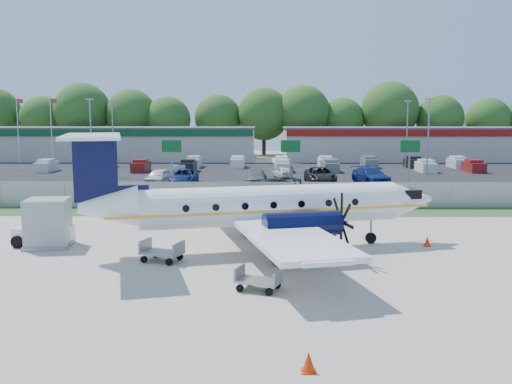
{
  "coord_description": "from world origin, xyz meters",
  "views": [
    {
      "loc": [
        0.4,
        -29.76,
        7.13
      ],
      "look_at": [
        0.0,
        6.0,
        2.3
      ],
      "focal_mm": 40.0,
      "sensor_mm": 36.0,
      "label": 1
    }
  ],
  "objects_px": {
    "aircraft": "(263,205)",
    "pushback_tug": "(46,232)",
    "baggage_cart_far": "(259,280)",
    "service_container": "(48,224)",
    "baggage_cart_near": "(162,252)"
  },
  "relations": [
    {
      "from": "pushback_tug",
      "to": "baggage_cart_far",
      "type": "height_order",
      "value": "pushback_tug"
    },
    {
      "from": "pushback_tug",
      "to": "baggage_cart_far",
      "type": "xyz_separation_m",
      "value": [
        11.8,
        -8.06,
        -0.3
      ]
    },
    {
      "from": "service_container",
      "to": "baggage_cart_far",
      "type": "bearing_deg",
      "value": -34.04
    },
    {
      "from": "baggage_cart_near",
      "to": "baggage_cart_far",
      "type": "height_order",
      "value": "baggage_cart_near"
    },
    {
      "from": "pushback_tug",
      "to": "baggage_cart_far",
      "type": "relative_size",
      "value": 1.51
    },
    {
      "from": "baggage_cart_near",
      "to": "baggage_cart_far",
      "type": "distance_m",
      "value": 6.63
    },
    {
      "from": "pushback_tug",
      "to": "aircraft",
      "type": "bearing_deg",
      "value": -4.22
    },
    {
      "from": "baggage_cart_near",
      "to": "baggage_cart_far",
      "type": "xyz_separation_m",
      "value": [
        4.78,
        -4.61,
        -0.04
      ]
    },
    {
      "from": "baggage_cart_far",
      "to": "service_container",
      "type": "height_order",
      "value": "service_container"
    },
    {
      "from": "baggage_cart_far",
      "to": "service_container",
      "type": "relative_size",
      "value": 0.77
    },
    {
      "from": "pushback_tug",
      "to": "baggage_cart_far",
      "type": "bearing_deg",
      "value": -34.35
    },
    {
      "from": "baggage_cart_far",
      "to": "service_container",
      "type": "bearing_deg",
      "value": 145.96
    },
    {
      "from": "baggage_cart_near",
      "to": "baggage_cart_far",
      "type": "relative_size",
      "value": 1.1
    },
    {
      "from": "aircraft",
      "to": "baggage_cart_far",
      "type": "distance_m",
      "value": 7.44
    },
    {
      "from": "aircraft",
      "to": "pushback_tug",
      "type": "xyz_separation_m",
      "value": [
        -12.0,
        0.88,
        -1.65
      ]
    }
  ]
}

